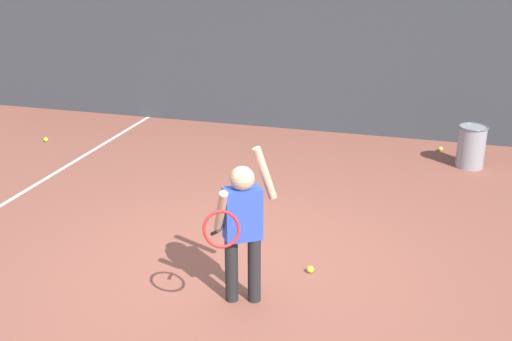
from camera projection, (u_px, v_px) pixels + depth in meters
The scene contains 10 objects.
ground_plane at pixel (232, 266), 6.00m from camera, with size 20.00×20.00×0.00m, color brown.
court_line_sideline at pixel (21, 193), 7.68m from camera, with size 0.05×9.00×0.00m, color white.
back_fence_windscreen at pixel (326, 39), 9.62m from camera, with size 12.10×0.08×2.86m, color #383D42.
fence_post_1 at pixel (148, 26), 10.42m from camera, with size 0.09×0.09×3.01m, color slate.
fence_post_2 at pixel (327, 34), 9.65m from camera, with size 0.09×0.09×3.01m, color slate.
tennis_player at pixel (242, 223), 5.18m from camera, with size 0.49×0.83×1.35m.
ball_hopper at pixel (471, 146), 8.46m from camera, with size 0.38×0.38×0.56m.
tennis_ball_0 at pixel (440, 149), 9.16m from camera, with size 0.07×0.07×0.07m, color #CCE033.
tennis_ball_2 at pixel (46, 140), 9.57m from camera, with size 0.07×0.07×0.07m, color #CCE033.
tennis_ball_3 at pixel (310, 269), 5.87m from camera, with size 0.07×0.07×0.07m, color #CCE033.
Camera 1 is at (1.70, -5.04, 2.92)m, focal length 45.04 mm.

